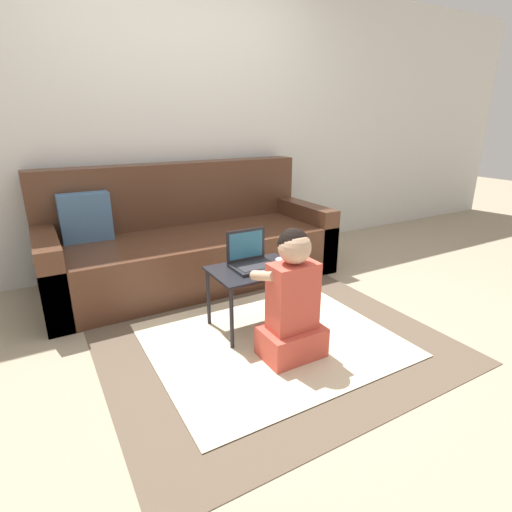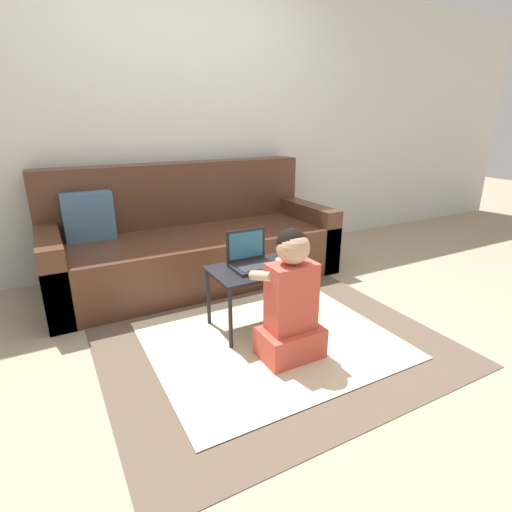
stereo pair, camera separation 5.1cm
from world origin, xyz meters
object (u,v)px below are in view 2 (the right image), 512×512
Objects in this scene: laptop at (252,261)px; computer_mouse at (281,261)px; couch at (191,242)px; person_seated at (291,301)px; laptop_desk at (254,276)px.

laptop is 2.76× the size of computer_mouse.
couch reaches higher than person_seated.
laptop_desk is at bearing -84.68° from laptop.
laptop_desk is 0.40m from person_seated.
laptop is (0.05, -1.00, 0.14)m from couch.
couch is at bearing 92.70° from laptop.
person_seated is (0.01, -0.43, -0.10)m from laptop.
laptop is 0.44m from person_seated.
laptop reaches higher than computer_mouse.
couch reaches higher than laptop_desk.
laptop_desk is 5.53× the size of computer_mouse.
couch is at bearing 102.77° from computer_mouse.
laptop_desk is (0.05, -1.02, 0.05)m from couch.
couch is 1.42m from person_seated.
person_seated is at bearing -114.72° from computer_mouse.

